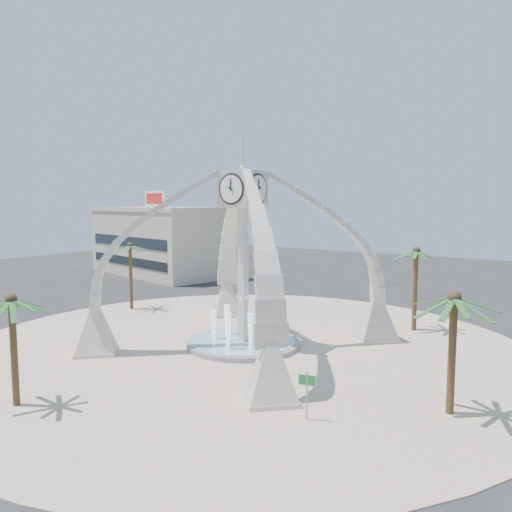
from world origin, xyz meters
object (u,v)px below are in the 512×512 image
Objects in this scene: street_sign at (307,386)px; fountain at (243,343)px; clock_tower at (243,255)px; palm_north at (416,252)px; palm_south at (11,301)px; palm_east at (454,299)px; palm_west at (130,246)px.

fountain is at bearing 125.88° from street_sign.
fountain is (0.00, 0.00, -6.20)m from clock_tower.
street_sign is at bearing -86.15° from palm_north.
palm_south is at bearing -113.32° from palm_north.
fountain is 1.12× the size of palm_north.
palm_south is (-2.94, -14.93, 5.04)m from fountain.
palm_south is at bearing -166.01° from street_sign.
clock_tower reaches higher than palm_north.
fountain reaches higher than street_sign.
clock_tower reaches higher than palm_east.
palm_south is at bearing -101.16° from fountain.
palm_south is (-11.36, -26.35, -0.97)m from palm_north.
fountain is at bearing -13.26° from palm_west.
palm_west is (-16.25, 3.83, -0.45)m from clock_tower.
palm_east is at bearing -13.01° from palm_west.
clock_tower is 15.34m from palm_east.
palm_south is 14.89m from street_sign.
palm_north is at bearing 66.68° from palm_south.
clock_tower reaches higher than palm_south.
clock_tower is at bearing 78.84° from palm_south.
fountain is 1.31× the size of palm_south.
street_sign is at bearing -138.31° from palm_east.
clock_tower is at bearing -126.38° from palm_north.
street_sign is at bearing -24.52° from palm_west.
clock_tower is at bearing 125.88° from street_sign.
palm_north is at bearing 79.24° from street_sign.
palm_south is (-17.88, -11.55, -0.29)m from palm_east.
palm_south is (-2.94, -14.93, -1.16)m from clock_tower.
palm_east reaches higher than street_sign.
fountain is 3.42× the size of street_sign.
clock_tower reaches higher than street_sign.
clock_tower is 16.70m from palm_west.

